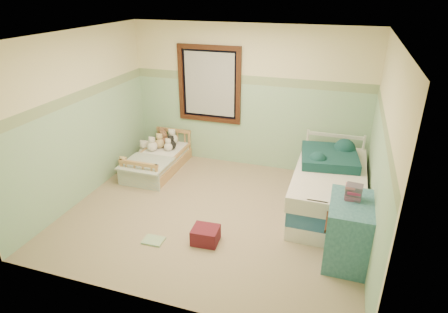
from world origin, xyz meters
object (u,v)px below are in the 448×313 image
(plush_floor_tan, at_px, (124,168))
(dresser, at_px, (348,231))
(plush_floor_cream, at_px, (145,154))
(twin_bed_frame, at_px, (327,203))
(red_pillow, at_px, (206,235))
(floor_book, at_px, (153,240))
(toddler_bed_frame, at_px, (159,165))

(plush_floor_tan, height_order, dresser, dresser)
(plush_floor_cream, relative_size, twin_bed_frame, 0.15)
(plush_floor_cream, distance_m, red_pillow, 2.78)
(dresser, distance_m, floor_book, 2.44)
(toddler_bed_frame, distance_m, floor_book, 2.13)
(dresser, height_order, floor_book, dresser)
(toddler_bed_frame, relative_size, floor_book, 5.31)
(plush_floor_tan, distance_m, floor_book, 2.11)
(plush_floor_tan, relative_size, floor_book, 0.86)
(dresser, bearing_deg, red_pillow, -172.49)
(twin_bed_frame, bearing_deg, plush_floor_cream, 168.34)
(red_pillow, xyz_separation_m, floor_book, (-0.65, -0.20, -0.09))
(plush_floor_cream, xyz_separation_m, twin_bed_frame, (3.38, -0.70, -0.03))
(dresser, bearing_deg, plush_floor_cream, 154.59)
(twin_bed_frame, bearing_deg, plush_floor_tan, 178.28)
(plush_floor_cream, bearing_deg, red_pillow, -45.31)
(plush_floor_cream, relative_size, floor_book, 1.08)
(toddler_bed_frame, xyz_separation_m, plush_floor_tan, (-0.49, -0.35, 0.02))
(floor_book, bearing_deg, plush_floor_cream, 119.38)
(dresser, relative_size, red_pillow, 2.35)
(plush_floor_cream, height_order, plush_floor_tan, plush_floor_cream)
(twin_bed_frame, height_order, dresser, dresser)
(plush_floor_tan, xyz_separation_m, red_pillow, (2.05, -1.38, -0.01))
(twin_bed_frame, bearing_deg, red_pillow, -138.27)
(toddler_bed_frame, relative_size, plush_floor_tan, 6.16)
(toddler_bed_frame, xyz_separation_m, red_pillow, (1.55, -1.73, 0.01))
(twin_bed_frame, bearing_deg, toddler_bed_frame, 171.37)
(plush_floor_cream, distance_m, twin_bed_frame, 3.45)
(twin_bed_frame, xyz_separation_m, red_pillow, (-1.43, -1.27, -0.01))
(twin_bed_frame, bearing_deg, floor_book, -144.62)
(twin_bed_frame, distance_m, red_pillow, 1.92)
(plush_floor_tan, distance_m, twin_bed_frame, 3.48)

